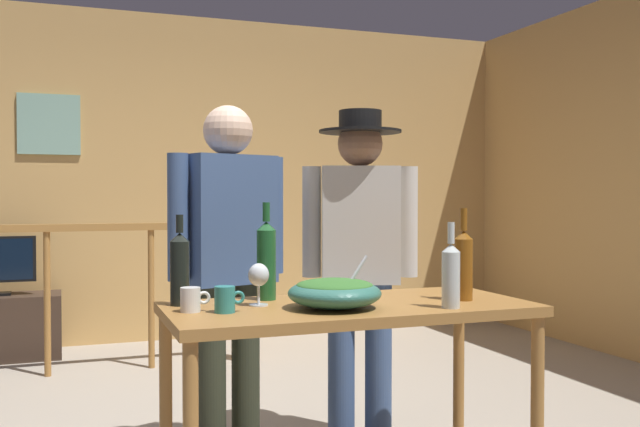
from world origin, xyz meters
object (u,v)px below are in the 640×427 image
serving_table (349,327)px  person_standing_right (360,248)px  salad_bowl (335,292)px  wine_bottle_clear (451,274)px  wine_glass (259,277)px  person_standing_left (228,252)px  wine_bottle_amber (463,263)px  framed_picture (49,124)px  wine_bottle_dark (180,268)px  wine_bottle_green (266,259)px  mug_white (191,300)px  mug_teal (225,299)px  stair_railing (77,274)px

serving_table → person_standing_right: size_ratio=0.86×
salad_bowl → wine_bottle_clear: bearing=-19.5°
salad_bowl → person_standing_right: bearing=60.3°
wine_glass → person_standing_left: size_ratio=0.10×
salad_bowl → wine_bottle_amber: wine_bottle_amber is taller
framed_picture → wine_bottle_amber: bearing=-66.2°
wine_glass → wine_bottle_amber: wine_bottle_amber is taller
wine_glass → wine_bottle_dark: size_ratio=0.47×
framed_picture → wine_bottle_clear: size_ratio=1.50×
wine_glass → wine_bottle_clear: size_ratio=0.51×
salad_bowl → wine_bottle_clear: size_ratio=1.09×
wine_bottle_green → mug_white: 0.40m
serving_table → mug_teal: (-0.49, -0.04, 0.14)m
framed_picture → person_standing_right: bearing=-63.3°
wine_bottle_dark → person_standing_left: 0.55m
wine_bottle_amber → mug_teal: size_ratio=3.34×
salad_bowl → wine_bottle_dark: wine_bottle_dark is taller
framed_picture → wine_bottle_green: (0.85, -3.30, -0.82)m
wine_bottle_green → mug_teal: wine_bottle_green is taller
framed_picture → stair_railing: framed_picture is taller
wine_glass → mug_white: (-0.26, -0.05, -0.07)m
mug_teal → person_standing_right: person_standing_right is taller
wine_bottle_dark → person_standing_right: 1.05m
wine_bottle_clear → mug_teal: size_ratio=2.90×
wine_glass → wine_bottle_green: (0.07, 0.14, 0.05)m
stair_railing → wine_bottle_green: wine_bottle_green is taller
framed_picture → stair_railing: (0.18, -0.94, -1.09)m
stair_railing → serving_table: bearing=-70.1°
stair_railing → mug_teal: stair_railing is taller
salad_bowl → serving_table: bearing=42.0°
framed_picture → salad_bowl: 3.84m
wine_glass → mug_teal: bearing=-143.6°
framed_picture → wine_bottle_clear: 4.09m
framed_picture → person_standing_left: size_ratio=0.29×
wine_glass → mug_white: size_ratio=1.49×
salad_bowl → wine_bottle_clear: (0.40, -0.14, 0.06)m
framed_picture → wine_bottle_dark: framed_picture is taller
wine_glass → person_standing_left: 0.58m
wine_glass → mug_teal: (-0.15, -0.11, -0.06)m
wine_bottle_clear → person_standing_right: person_standing_right is taller
wine_bottle_amber → serving_table: bearing=171.3°
wine_bottle_dark → person_standing_right: size_ratio=0.21×
framed_picture → wine_bottle_green: size_ratio=1.23×
salad_bowl → mug_teal: (-0.40, 0.04, -0.01)m
framed_picture → person_standing_right: framed_picture is taller
framed_picture → mug_white: bearing=-81.6°
wine_glass → wine_bottle_clear: bearing=-24.3°
wine_bottle_amber → mug_white: wine_bottle_amber is taller
wine_bottle_clear → mug_teal: 0.83m
salad_bowl → mug_white: salad_bowl is taller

